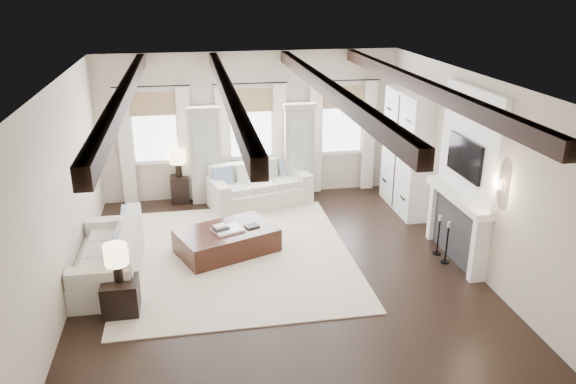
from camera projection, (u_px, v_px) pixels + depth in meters
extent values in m
plane|color=black|center=(279.00, 273.00, 9.39)|extent=(7.50, 7.50, 0.00)
cube|color=beige|center=(251.00, 126.00, 12.27)|extent=(6.50, 0.04, 3.20)
cube|color=beige|center=(341.00, 314.00, 5.37)|extent=(6.50, 0.04, 3.20)
cube|color=beige|center=(61.00, 196.00, 8.29)|extent=(0.04, 7.50, 3.20)
cube|color=beige|center=(470.00, 171.00, 9.36)|extent=(0.04, 7.50, 3.20)
cube|color=white|center=(277.00, 81.00, 8.25)|extent=(6.50, 7.50, 0.04)
cube|color=black|center=(124.00, 94.00, 7.93)|extent=(0.16, 7.40, 0.22)
cube|color=black|center=(227.00, 91.00, 8.17)|extent=(0.16, 7.40, 0.22)
cube|color=black|center=(327.00, 87.00, 8.42)|extent=(0.16, 7.40, 0.22)
cube|color=black|center=(418.00, 84.00, 8.66)|extent=(0.16, 7.40, 0.22)
cube|color=white|center=(155.00, 128.00, 11.89)|extent=(0.90, 0.03, 1.45)
cube|color=#997C51|center=(152.00, 104.00, 11.65)|extent=(0.94, 0.04, 0.50)
cube|color=white|center=(126.00, 148.00, 11.83)|extent=(0.28, 0.08, 2.50)
cube|color=white|center=(185.00, 145.00, 12.03)|extent=(0.28, 0.08, 2.50)
cylinder|color=black|center=(151.00, 86.00, 11.47)|extent=(1.60, 0.02, 0.02)
cube|color=white|center=(251.00, 124.00, 12.23)|extent=(0.90, 0.03, 1.45)
cube|color=#997C51|center=(251.00, 100.00, 11.98)|extent=(0.94, 0.04, 0.50)
cube|color=white|center=(223.00, 143.00, 12.17)|extent=(0.28, 0.08, 2.50)
cube|color=white|center=(280.00, 141.00, 12.37)|extent=(0.28, 0.08, 2.50)
cylinder|color=black|center=(250.00, 83.00, 11.81)|extent=(1.60, 0.02, 0.02)
cube|color=white|center=(342.00, 120.00, 12.57)|extent=(0.90, 0.03, 1.45)
cube|color=#997C51|center=(343.00, 97.00, 12.32)|extent=(0.94, 0.04, 0.50)
cube|color=white|center=(315.00, 139.00, 12.51)|extent=(0.28, 0.08, 2.50)
cube|color=white|center=(369.00, 136.00, 12.71)|extent=(0.28, 0.08, 2.50)
cylinder|color=black|center=(344.00, 80.00, 12.15)|extent=(1.60, 0.02, 0.02)
cube|color=#B4AB9D|center=(205.00, 157.00, 12.11)|extent=(0.64, 0.38, 2.00)
cube|color=#B2B7BA|center=(205.00, 153.00, 11.88)|extent=(0.48, 0.02, 1.40)
cube|color=#B4AB9D|center=(203.00, 109.00, 11.74)|extent=(0.70, 0.42, 0.12)
cube|color=#B4AB9D|center=(298.00, 152.00, 12.45)|extent=(0.64, 0.38, 2.00)
cube|color=#B2B7BA|center=(300.00, 148.00, 12.22)|extent=(0.48, 0.02, 1.40)
cube|color=#B4AB9D|center=(299.00, 105.00, 12.08)|extent=(0.70, 0.42, 0.12)
cube|color=#262628|center=(458.00, 229.00, 9.72)|extent=(0.18, 1.50, 1.10)
cube|color=black|center=(456.00, 237.00, 9.76)|extent=(0.10, 0.90, 0.70)
cube|color=white|center=(479.00, 250.00, 8.96)|extent=(0.26, 0.14, 1.10)
cube|color=white|center=(436.00, 211.00, 10.46)|extent=(0.26, 0.14, 1.10)
cube|color=white|center=(458.00, 196.00, 9.49)|extent=(0.32, 1.90, 0.12)
cube|color=white|center=(471.00, 143.00, 9.17)|extent=(0.10, 1.90, 1.80)
cube|color=black|center=(465.00, 157.00, 9.25)|extent=(0.07, 1.10, 0.64)
cylinder|color=#FFD899|center=(499.00, 184.00, 8.32)|extent=(0.10, 0.10, 0.14)
cube|color=silver|center=(405.00, 152.00, 11.61)|extent=(0.40, 1.70, 2.50)
cube|color=black|center=(396.00, 153.00, 11.58)|extent=(0.01, 0.02, 2.40)
cube|color=beige|center=(236.00, 256.00, 9.94)|extent=(4.03, 4.48, 0.02)
cube|color=beige|center=(260.00, 196.00, 12.14)|extent=(2.29, 1.47, 0.40)
cube|color=beige|center=(254.00, 171.00, 12.29)|extent=(2.01, 0.73, 0.50)
cube|color=beige|center=(219.00, 188.00, 11.66)|extent=(0.49, 0.95, 0.26)
cube|color=beige|center=(299.00, 176.00, 12.39)|extent=(0.49, 0.95, 0.26)
cube|color=beige|center=(235.00, 189.00, 11.77)|extent=(0.70, 0.73, 0.14)
cube|color=beige|center=(261.00, 185.00, 12.00)|extent=(0.70, 0.73, 0.14)
cube|color=beige|center=(286.00, 181.00, 12.23)|extent=(0.70, 0.73, 0.14)
cube|color=#6D87AD|center=(223.00, 177.00, 11.84)|extent=(0.47, 0.32, 0.44)
cube|color=silver|center=(246.00, 174.00, 12.04)|extent=(0.47, 0.32, 0.44)
cube|color=beige|center=(267.00, 171.00, 12.23)|extent=(0.47, 0.32, 0.44)
cube|color=#6D87AD|center=(288.00, 168.00, 12.43)|extent=(0.47, 0.32, 0.44)
cube|color=beige|center=(109.00, 267.00, 9.15)|extent=(0.98, 2.14, 0.41)
cube|color=beige|center=(130.00, 240.00, 9.04)|extent=(0.24, 2.03, 0.51)
cube|color=beige|center=(114.00, 225.00, 9.89)|extent=(0.92, 0.27, 0.26)
cube|color=beige|center=(99.00, 277.00, 8.16)|extent=(0.92, 0.27, 0.26)
cube|color=beige|center=(109.00, 237.00, 9.58)|extent=(0.61, 0.57, 0.14)
cube|color=beige|center=(104.00, 252.00, 9.04)|extent=(0.61, 0.57, 0.14)
cube|color=beige|center=(99.00, 270.00, 8.50)|extent=(0.61, 0.57, 0.14)
cube|color=#6D87AD|center=(124.00, 221.00, 9.71)|extent=(0.22, 0.43, 0.44)
cube|color=silver|center=(121.00, 230.00, 9.35)|extent=(0.22, 0.43, 0.44)
cube|color=beige|center=(119.00, 239.00, 9.00)|extent=(0.22, 0.43, 0.44)
cube|color=#6D87AD|center=(116.00, 250.00, 8.65)|extent=(0.22, 0.43, 0.44)
cube|color=silver|center=(113.00, 261.00, 8.30)|extent=(0.22, 0.43, 0.44)
cube|color=black|center=(227.00, 241.00, 10.03)|extent=(1.95, 1.59, 0.44)
cube|color=white|center=(228.00, 230.00, 9.90)|extent=(0.61, 0.54, 0.04)
cube|color=#262628|center=(221.00, 228.00, 9.86)|extent=(0.32, 0.28, 0.04)
cube|color=beige|center=(220.00, 226.00, 9.86)|extent=(0.27, 0.24, 0.03)
cube|color=#262628|center=(252.00, 226.00, 10.05)|extent=(0.29, 0.26, 0.03)
cube|color=black|center=(121.00, 297.00, 8.19)|extent=(0.52, 0.52, 0.52)
cylinder|color=black|center=(118.00, 273.00, 8.05)|extent=(0.13, 0.13, 0.28)
cylinder|color=#F9D89E|center=(116.00, 254.00, 7.95)|extent=(0.34, 0.34, 0.30)
cube|color=black|center=(180.00, 189.00, 12.32)|extent=(0.39, 0.39, 0.59)
cylinder|color=black|center=(179.00, 170.00, 12.16)|extent=(0.14, 0.14, 0.30)
cylinder|color=#F9D89E|center=(178.00, 156.00, 12.05)|extent=(0.35, 0.35, 0.31)
cylinder|color=black|center=(445.00, 262.00, 9.73)|extent=(0.16, 0.16, 0.02)
cylinder|color=black|center=(447.00, 245.00, 9.61)|extent=(0.03, 0.03, 0.68)
cylinder|color=beige|center=(449.00, 225.00, 9.48)|extent=(0.06, 0.06, 0.10)
cylinder|color=black|center=(437.00, 253.00, 10.04)|extent=(0.15, 0.15, 0.02)
cylinder|color=black|center=(438.00, 237.00, 9.93)|extent=(0.03, 0.03, 0.66)
cylinder|color=beige|center=(440.00, 218.00, 9.80)|extent=(0.06, 0.06, 0.09)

